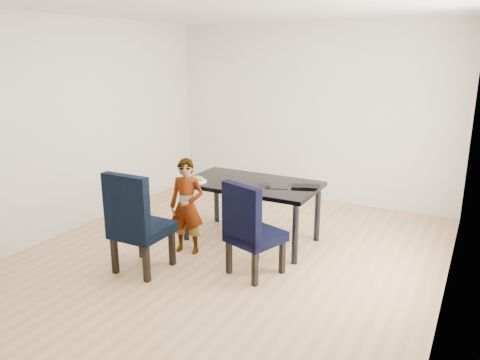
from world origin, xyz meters
The scene contains 14 objects.
floor centered at (0.00, 0.00, -0.01)m, with size 4.50×5.00×0.01m, color tan.
ceiling centered at (0.00, 0.00, 2.71)m, with size 4.50×5.00×0.01m, color white.
wall_back centered at (0.00, 2.50, 1.35)m, with size 4.50×0.01×2.70m, color white.
wall_front centered at (0.00, -2.50, 1.35)m, with size 4.50×0.01×2.70m, color white.
wall_left centered at (-2.25, 0.00, 1.35)m, with size 0.01×5.00×2.70m, color silver.
wall_right centered at (2.25, 0.00, 1.35)m, with size 0.01×5.00×2.70m, color silver.
dining_table centered at (0.00, 0.50, 0.38)m, with size 1.60×0.90×0.75m, color black.
chair_left centered at (-0.66, -0.75, 0.55)m, with size 0.53×0.55×1.10m, color black.
chair_right centered at (0.44, -0.28, 0.51)m, with size 0.49×0.51×1.02m, color black.
child centered at (-0.50, -0.15, 0.56)m, with size 0.41×0.27×1.11m, color orange.
plate centered at (-0.59, 0.20, 0.76)m, with size 0.24×0.24×0.01m, color white.
sandwich centered at (-0.58, 0.21, 0.79)m, with size 0.15×0.07×0.06m, color #C18C45.
laptop centered at (0.64, 0.63, 0.76)m, with size 0.34×0.22×0.03m, color black.
cable_tangle centered at (0.24, 0.35, 0.75)m, with size 0.13×0.13×0.01m, color black.
Camera 1 is at (2.42, -4.35, 2.28)m, focal length 35.00 mm.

